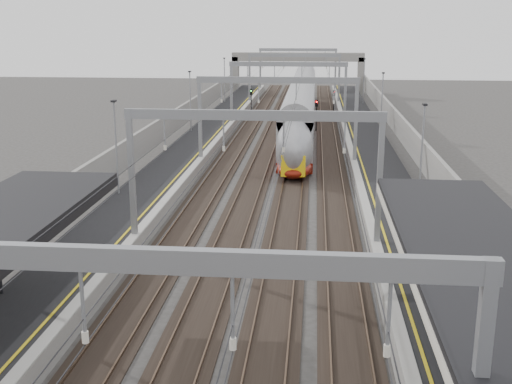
# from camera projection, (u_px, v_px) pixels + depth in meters

# --- Properties ---
(platform_left) EXTENTS (4.00, 120.00, 1.00)m
(platform_left) POSITION_uv_depth(u_px,v_px,m) (188.00, 155.00, 56.19)
(platform_left) COLOR black
(platform_left) RESTS_ON ground
(platform_right) EXTENTS (4.00, 120.00, 1.00)m
(platform_right) POSITION_uv_depth(u_px,v_px,m) (372.00, 159.00, 54.77)
(platform_right) COLOR black
(platform_right) RESTS_ON ground
(tracks) EXTENTS (11.40, 140.00, 0.20)m
(tracks) POSITION_uv_depth(u_px,v_px,m) (279.00, 162.00, 55.60)
(tracks) COLOR black
(tracks) RESTS_ON ground
(overhead_line) EXTENTS (13.00, 140.00, 6.60)m
(overhead_line) POSITION_uv_depth(u_px,v_px,m) (283.00, 84.00, 60.40)
(overhead_line) COLOR gray
(overhead_line) RESTS_ON platform_left
(overbridge) EXTENTS (22.00, 2.20, 6.90)m
(overbridge) POSITION_uv_depth(u_px,v_px,m) (298.00, 62.00, 107.19)
(overbridge) COLOR gray
(overbridge) RESTS_ON ground
(wall_left) EXTENTS (0.30, 120.00, 3.20)m
(wall_left) POSITION_uv_depth(u_px,v_px,m) (151.00, 142.00, 56.19)
(wall_left) COLOR gray
(wall_left) RESTS_ON ground
(wall_right) EXTENTS (0.30, 120.00, 3.20)m
(wall_right) POSITION_uv_depth(u_px,v_px,m) (411.00, 147.00, 54.21)
(wall_right) COLOR gray
(wall_right) RESTS_ON ground
(train) EXTENTS (2.91, 52.99, 4.59)m
(train) POSITION_uv_depth(u_px,v_px,m) (301.00, 111.00, 71.32)
(train) COLOR maroon
(train) RESTS_ON ground
(signal_green) EXTENTS (0.32, 0.32, 3.48)m
(signal_green) POSITION_uv_depth(u_px,v_px,m) (251.00, 97.00, 82.63)
(signal_green) COLOR black
(signal_green) RESTS_ON ground
(signal_red_near) EXTENTS (0.32, 0.32, 3.48)m
(signal_red_near) POSITION_uv_depth(u_px,v_px,m) (316.00, 109.00, 71.31)
(signal_red_near) COLOR black
(signal_red_near) RESTS_ON ground
(signal_red_far) EXTENTS (0.32, 0.32, 3.48)m
(signal_red_far) POSITION_uv_depth(u_px,v_px,m) (334.00, 99.00, 81.29)
(signal_red_far) COLOR black
(signal_red_far) RESTS_ON ground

